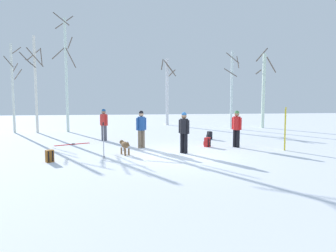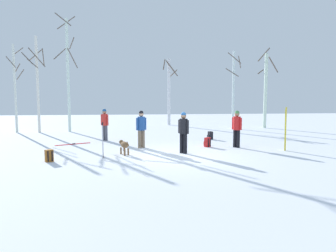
{
  "view_description": "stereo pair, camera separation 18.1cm",
  "coord_description": "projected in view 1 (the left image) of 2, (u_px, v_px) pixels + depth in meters",
  "views": [
    {
      "loc": [
        -1.9,
        -11.36,
        2.27
      ],
      "look_at": [
        -0.08,
        1.92,
        1.0
      ],
      "focal_mm": 31.17,
      "sensor_mm": 36.0,
      "label": 1
    },
    {
      "loc": [
        -1.72,
        -11.39,
        2.27
      ],
      "look_at": [
        -0.08,
        1.92,
        1.0
      ],
      "focal_mm": 31.17,
      "sensor_mm": 36.0,
      "label": 2
    }
  ],
  "objects": [
    {
      "name": "ground_plane",
      "position": [
        177.0,
        155.0,
        11.68
      ],
      "size": [
        60.0,
        60.0,
        0.0
      ],
      "primitive_type": "plane",
      "color": "white"
    },
    {
      "name": "person_0",
      "position": [
        184.0,
        130.0,
        12.03
      ],
      "size": [
        0.39,
        0.4,
        1.72
      ],
      "color": "black",
      "rests_on": "ground_plane"
    },
    {
      "name": "person_1",
      "position": [
        237.0,
        126.0,
        13.51
      ],
      "size": [
        0.35,
        0.44,
        1.72
      ],
      "color": "black",
      "rests_on": "ground_plane"
    },
    {
      "name": "person_2",
      "position": [
        141.0,
        127.0,
        13.33
      ],
      "size": [
        0.47,
        0.34,
        1.72
      ],
      "color": "#72604C",
      "rests_on": "ground_plane"
    },
    {
      "name": "person_3",
      "position": [
        104.0,
        123.0,
        15.63
      ],
      "size": [
        0.43,
        0.36,
        1.72
      ],
      "color": "#4C4C56",
      "rests_on": "ground_plane"
    },
    {
      "name": "dog",
      "position": [
        125.0,
        145.0,
        11.77
      ],
      "size": [
        0.45,
        0.84,
        0.57
      ],
      "color": "brown",
      "rests_on": "ground_plane"
    },
    {
      "name": "ski_pair_planted_0",
      "position": [
        285.0,
        129.0,
        12.68
      ],
      "size": [
        0.15,
        0.12,
        1.9
      ],
      "color": "yellow",
      "rests_on": "ground_plane"
    },
    {
      "name": "ski_pair_lying_0",
      "position": [
        72.0,
        144.0,
        14.41
      ],
      "size": [
        1.62,
        0.91,
        0.05
      ],
      "color": "red",
      "rests_on": "ground_plane"
    },
    {
      "name": "ski_poles_0",
      "position": [
        104.0,
        139.0,
        10.95
      ],
      "size": [
        0.07,
        0.27,
        1.37
      ],
      "color": "#B2B2BC",
      "rests_on": "ground_plane"
    },
    {
      "name": "backpack_0",
      "position": [
        207.0,
        142.0,
        13.72
      ],
      "size": [
        0.34,
        0.34,
        0.44
      ],
      "color": "red",
      "rests_on": "ground_plane"
    },
    {
      "name": "backpack_1",
      "position": [
        50.0,
        156.0,
        10.42
      ],
      "size": [
        0.33,
        0.34,
        0.44
      ],
      "color": "#99591E",
      "rests_on": "ground_plane"
    },
    {
      "name": "backpack_2",
      "position": [
        209.0,
        135.0,
        16.24
      ],
      "size": [
        0.33,
        0.3,
        0.44
      ],
      "color": "black",
      "rests_on": "ground_plane"
    },
    {
      "name": "water_bottle_0",
      "position": [
        124.0,
        148.0,
        12.66
      ],
      "size": [
        0.07,
        0.07,
        0.23
      ],
      "color": "silver",
      "rests_on": "ground_plane"
    },
    {
      "name": "birch_tree_0",
      "position": [
        13.0,
        87.0,
        19.11
      ],
      "size": [
        1.01,
        1.01,
        5.8
      ],
      "color": "silver",
      "rests_on": "ground_plane"
    },
    {
      "name": "birch_tree_1",
      "position": [
        35.0,
        82.0,
        19.05
      ],
      "size": [
        1.57,
        1.49,
        6.31
      ],
      "color": "silver",
      "rests_on": "ground_plane"
    },
    {
      "name": "birch_tree_2",
      "position": [
        66.0,
        72.0,
        19.55
      ],
      "size": [
        1.51,
        1.5,
        7.91
      ],
      "color": "silver",
      "rests_on": "ground_plane"
    },
    {
      "name": "birch_tree_3",
      "position": [
        167.0,
        90.0,
        24.82
      ],
      "size": [
        1.32,
        1.46,
        5.65
      ],
      "color": "silver",
      "rests_on": "ground_plane"
    },
    {
      "name": "birch_tree_4",
      "position": [
        232.0,
        89.0,
        21.76
      ],
      "size": [
        1.3,
        0.86,
        5.75
      ],
      "color": "silver",
      "rests_on": "ground_plane"
    },
    {
      "name": "birch_tree_5",
      "position": [
        264.0,
        89.0,
        22.35
      ],
      "size": [
        1.52,
        1.53,
        6.18
      ],
      "color": "silver",
      "rests_on": "ground_plane"
    }
  ]
}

